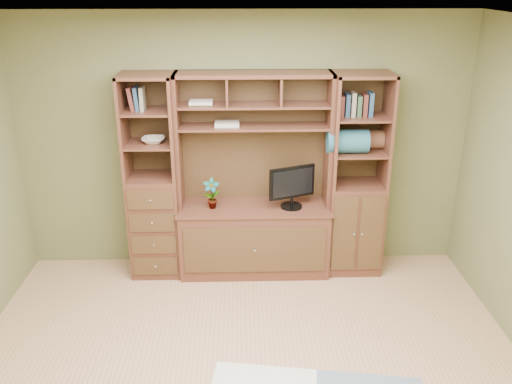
{
  "coord_description": "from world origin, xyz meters",
  "views": [
    {
      "loc": [
        -0.02,
        -3.25,
        2.89
      ],
      "look_at": [
        0.1,
        1.2,
        1.1
      ],
      "focal_mm": 38.0,
      "sensor_mm": 36.0,
      "label": 1
    }
  ],
  "objects_px": {
    "monitor": "(292,180)",
    "right_tower": "(357,176)",
    "left_tower": "(153,178)",
    "center_hutch": "(254,179)"
  },
  "relations": [
    {
      "from": "monitor",
      "to": "right_tower",
      "type": "bearing_deg",
      "value": -15.35
    },
    {
      "from": "left_tower",
      "to": "right_tower",
      "type": "xyz_separation_m",
      "value": [
        2.02,
        0.0,
        0.0
      ]
    },
    {
      "from": "left_tower",
      "to": "center_hutch",
      "type": "bearing_deg",
      "value": -2.29
    },
    {
      "from": "right_tower",
      "to": "left_tower",
      "type": "bearing_deg",
      "value": 180.0
    },
    {
      "from": "center_hutch",
      "to": "left_tower",
      "type": "distance_m",
      "value": 1.0
    },
    {
      "from": "right_tower",
      "to": "monitor",
      "type": "relative_size",
      "value": 3.48
    },
    {
      "from": "center_hutch",
      "to": "right_tower",
      "type": "height_order",
      "value": "same"
    },
    {
      "from": "center_hutch",
      "to": "right_tower",
      "type": "xyz_separation_m",
      "value": [
        1.02,
        0.04,
        0.0
      ]
    },
    {
      "from": "center_hutch",
      "to": "left_tower",
      "type": "relative_size",
      "value": 1.0
    },
    {
      "from": "right_tower",
      "to": "monitor",
      "type": "height_order",
      "value": "right_tower"
    }
  ]
}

